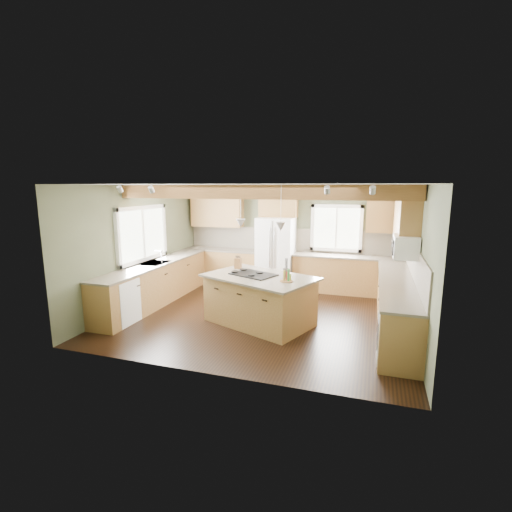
% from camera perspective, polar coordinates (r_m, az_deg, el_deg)
% --- Properties ---
extents(floor, '(5.60, 5.60, 0.00)m').
position_cam_1_polar(floor, '(7.59, 1.07, -9.12)').
color(floor, black).
rests_on(floor, ground).
extents(ceiling, '(5.60, 5.60, 0.00)m').
position_cam_1_polar(ceiling, '(7.14, 1.14, 10.92)').
color(ceiling, silver).
rests_on(ceiling, wall_back).
extents(wall_back, '(5.60, 0.00, 5.60)m').
position_cam_1_polar(wall_back, '(9.64, 5.40, 3.07)').
color(wall_back, '#484E37').
rests_on(wall_back, ground).
extents(wall_left, '(0.00, 5.00, 5.00)m').
position_cam_1_polar(wall_left, '(8.48, -17.33, 1.58)').
color(wall_left, '#484E37').
rests_on(wall_left, ground).
extents(wall_right, '(0.00, 5.00, 5.00)m').
position_cam_1_polar(wall_right, '(6.99, 23.65, -0.69)').
color(wall_right, '#484E37').
rests_on(wall_right, ground).
extents(ceiling_beam, '(5.55, 0.26, 0.26)m').
position_cam_1_polar(ceiling_beam, '(6.74, 0.11, 9.83)').
color(ceiling_beam, brown).
rests_on(ceiling_beam, ceiling).
extents(soffit_trim, '(5.55, 0.20, 0.10)m').
position_cam_1_polar(soffit_trim, '(9.46, 5.40, 10.46)').
color(soffit_trim, brown).
rests_on(soffit_trim, ceiling).
extents(backsplash_back, '(5.58, 0.03, 0.58)m').
position_cam_1_polar(backsplash_back, '(9.64, 5.37, 2.53)').
color(backsplash_back, brown).
rests_on(backsplash_back, wall_back).
extents(backsplash_right, '(0.03, 3.70, 0.58)m').
position_cam_1_polar(backsplash_right, '(7.06, 23.43, -1.33)').
color(backsplash_right, brown).
rests_on(backsplash_right, wall_right).
extents(base_cab_back_left, '(2.02, 0.60, 0.88)m').
position_cam_1_polar(base_cab_back_left, '(10.05, -5.08, -1.59)').
color(base_cab_back_left, brown).
rests_on(base_cab_back_left, floor).
extents(counter_back_left, '(2.06, 0.64, 0.04)m').
position_cam_1_polar(counter_back_left, '(9.96, -5.12, 1.00)').
color(counter_back_left, '#51473B').
rests_on(counter_back_left, base_cab_back_left).
extents(base_cab_back_right, '(2.62, 0.60, 0.88)m').
position_cam_1_polar(base_cab_back_right, '(9.30, 13.91, -2.87)').
color(base_cab_back_right, brown).
rests_on(base_cab_back_right, floor).
extents(counter_back_right, '(2.66, 0.64, 0.04)m').
position_cam_1_polar(counter_back_right, '(9.21, 14.04, -0.09)').
color(counter_back_right, '#51473B').
rests_on(counter_back_right, base_cab_back_right).
extents(base_cab_left, '(0.60, 3.70, 0.88)m').
position_cam_1_polar(base_cab_left, '(8.53, -15.16, -4.16)').
color(base_cab_left, brown).
rests_on(base_cab_left, floor).
extents(counter_left, '(0.64, 3.74, 0.04)m').
position_cam_1_polar(counter_left, '(8.42, -15.31, -1.13)').
color(counter_left, '#51473B').
rests_on(counter_left, base_cab_left).
extents(base_cab_right, '(0.60, 3.70, 0.88)m').
position_cam_1_polar(base_cab_right, '(7.22, 20.72, -7.19)').
color(base_cab_right, brown).
rests_on(base_cab_right, floor).
extents(counter_right, '(0.64, 3.74, 0.04)m').
position_cam_1_polar(counter_right, '(7.10, 20.96, -3.65)').
color(counter_right, '#51473B').
rests_on(counter_right, base_cab_right).
extents(upper_cab_back_left, '(1.40, 0.35, 0.90)m').
position_cam_1_polar(upper_cab_back_left, '(10.03, -6.00, 7.09)').
color(upper_cab_back_left, brown).
rests_on(upper_cab_back_left, wall_back).
extents(upper_cab_over_fridge, '(0.96, 0.35, 0.70)m').
position_cam_1_polar(upper_cab_over_fridge, '(9.47, 3.47, 8.13)').
color(upper_cab_over_fridge, brown).
rests_on(upper_cab_over_fridge, wall_back).
extents(upper_cab_right, '(0.35, 2.20, 0.90)m').
position_cam_1_polar(upper_cab_right, '(7.78, 22.10, 5.33)').
color(upper_cab_right, brown).
rests_on(upper_cab_right, wall_right).
extents(upper_cab_back_corner, '(0.90, 0.35, 0.90)m').
position_cam_1_polar(upper_cab_back_corner, '(9.18, 19.46, 6.21)').
color(upper_cab_back_corner, brown).
rests_on(upper_cab_back_corner, wall_back).
extents(window_left, '(0.04, 1.60, 1.05)m').
position_cam_1_polar(window_left, '(8.48, -17.12, 3.30)').
color(window_left, white).
rests_on(window_left, wall_left).
extents(window_back, '(1.10, 0.04, 1.00)m').
position_cam_1_polar(window_back, '(9.42, 12.27, 4.23)').
color(window_back, white).
rests_on(window_back, wall_back).
extents(sink, '(0.50, 0.65, 0.03)m').
position_cam_1_polar(sink, '(8.42, -15.32, -1.10)').
color(sink, '#262628').
rests_on(sink, counter_left).
extents(faucet, '(0.02, 0.02, 0.28)m').
position_cam_1_polar(faucet, '(8.30, -14.32, -0.20)').
color(faucet, '#B2B2B7').
rests_on(faucet, sink).
extents(dishwasher, '(0.60, 0.60, 0.84)m').
position_cam_1_polar(dishwasher, '(7.51, -20.50, -6.57)').
color(dishwasher, white).
rests_on(dishwasher, floor).
extents(oven, '(0.60, 0.72, 0.84)m').
position_cam_1_polar(oven, '(6.00, 21.17, -10.98)').
color(oven, white).
rests_on(oven, floor).
extents(microwave, '(0.40, 0.70, 0.38)m').
position_cam_1_polar(microwave, '(6.88, 22.02, 1.37)').
color(microwave, white).
rests_on(microwave, wall_right).
extents(pendant_left, '(0.18, 0.18, 0.16)m').
position_cam_1_polar(pendant_left, '(7.06, -2.37, 5.07)').
color(pendant_left, '#B2B2B7').
rests_on(pendant_left, ceiling).
extents(pendant_right, '(0.18, 0.18, 0.16)m').
position_cam_1_polar(pendant_right, '(6.48, 3.82, 4.54)').
color(pendant_right, '#B2B2B7').
rests_on(pendant_right, ceiling).
extents(refrigerator, '(0.90, 0.74, 1.80)m').
position_cam_1_polar(refrigerator, '(9.41, 3.07, 0.45)').
color(refrigerator, white).
rests_on(refrigerator, floor).
extents(island, '(2.16, 1.75, 0.88)m').
position_cam_1_polar(island, '(7.06, 0.57, -6.89)').
color(island, brown).
rests_on(island, floor).
extents(island_top, '(2.32, 1.91, 0.04)m').
position_cam_1_polar(island_top, '(6.93, 0.58, -3.26)').
color(island_top, '#51473B').
rests_on(island_top, island).
extents(cooktop, '(0.95, 0.80, 0.02)m').
position_cam_1_polar(cooktop, '(7.02, -0.41, -2.83)').
color(cooktop, black).
rests_on(cooktop, island_top).
extents(knife_block, '(0.14, 0.11, 0.22)m').
position_cam_1_polar(knife_block, '(7.54, -2.78, -1.12)').
color(knife_block, brown).
rests_on(knife_block, island_top).
extents(utensil_crock, '(0.16, 0.16, 0.16)m').
position_cam_1_polar(utensil_crock, '(6.85, 4.65, -2.61)').
color(utensil_crock, '#3F3632').
rests_on(utensil_crock, island_top).
extents(bottle_tray, '(0.31, 0.31, 0.22)m').
position_cam_1_polar(bottle_tray, '(6.53, 4.73, -3.01)').
color(bottle_tray, '#592E1A').
rests_on(bottle_tray, island_top).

